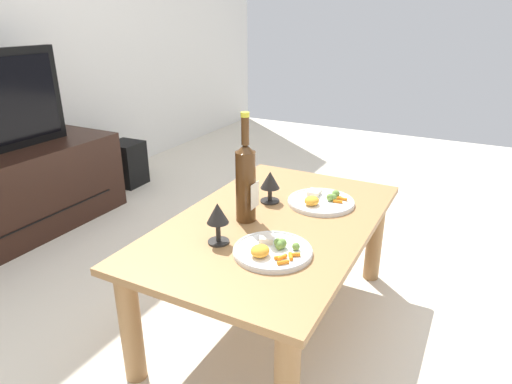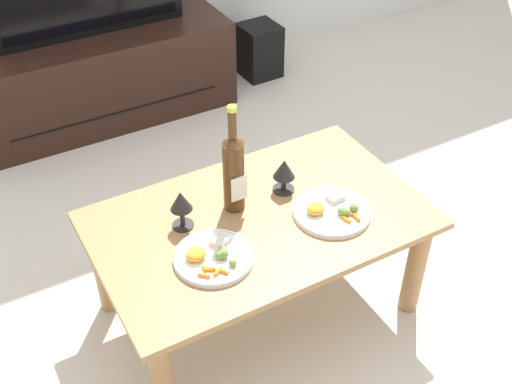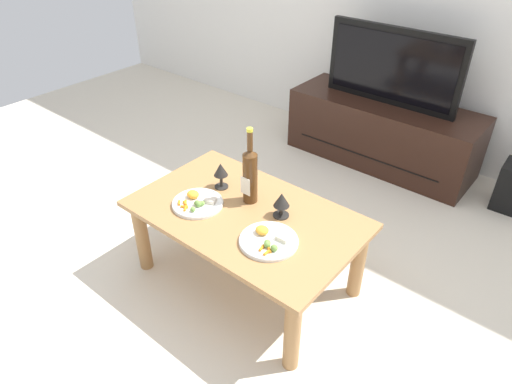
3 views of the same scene
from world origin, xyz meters
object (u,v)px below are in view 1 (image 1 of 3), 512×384
floor_speaker (127,164)px  goblet_right (270,182)px  dinner_plate_right (321,201)px  dining_table (273,239)px  wine_bottle (246,180)px  dinner_plate_left (272,250)px  goblet_left (218,216)px

floor_speaker → goblet_right: bearing=-118.7°
floor_speaker → dinner_plate_right: 1.81m
dining_table → floor_speaker: dining_table is taller
wine_bottle → dining_table: bearing=-62.9°
dining_table → dinner_plate_left: size_ratio=4.39×
floor_speaker → dinner_plate_right: size_ratio=1.17×
dinner_plate_left → goblet_left: bearing=94.9°
floor_speaker → goblet_left: 1.89m
goblet_left → wine_bottle: bearing=0.9°
wine_bottle → dinner_plate_right: size_ratio=1.51×
floor_speaker → goblet_left: size_ratio=2.18×
goblet_left → goblet_right: goblet_left is taller
wine_bottle → floor_speaker: bearing=57.7°
dining_table → wine_bottle: bearing=117.1°
floor_speaker → wine_bottle: size_ratio=0.78×
goblet_left → dinner_plate_right: size_ratio=0.54×
dinner_plate_left → dinner_plate_right: bearing=-0.0°
wine_bottle → dinner_plate_left: (-0.18, -0.19, -0.14)m
dining_table → dinner_plate_right: dinner_plate_right is taller
wine_bottle → goblet_right: size_ratio=3.10×
goblet_left → dinner_plate_left: goblet_left is taller
wine_bottle → dinner_plate_right: wine_bottle is taller
goblet_right → dinner_plate_right: (0.07, -0.19, -0.07)m
dining_table → dinner_plate_right: bearing=-24.7°
dining_table → wine_bottle: size_ratio=2.78×
goblet_left → goblet_right: size_ratio=1.11×
dining_table → floor_speaker: (0.89, 1.56, -0.20)m
goblet_right → dinner_plate_right: size_ratio=0.49×
floor_speaker → goblet_right: goblet_right is taller
goblet_right → dinner_plate_right: 0.21m
goblet_left → dinner_plate_left: (0.02, -0.19, -0.08)m
goblet_right → dinner_plate_left: 0.42m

